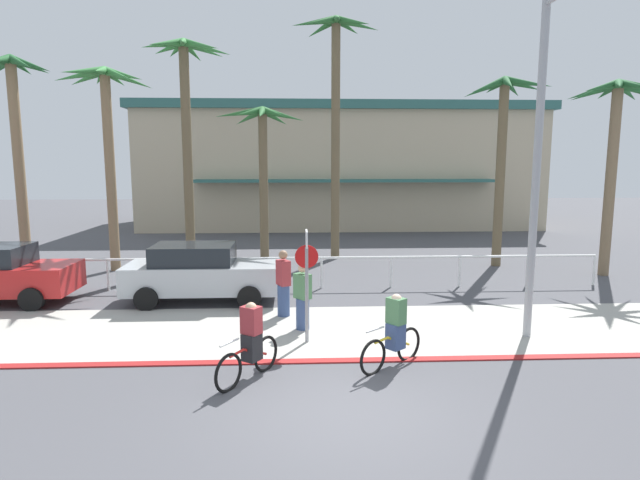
{
  "coord_description": "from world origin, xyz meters",
  "views": [
    {
      "loc": [
        -0.82,
        -8.06,
        4.06
      ],
      "look_at": [
        -0.16,
        6.0,
        1.95
      ],
      "focal_mm": 29.48,
      "sensor_mm": 36.0,
      "label": 1
    }
  ],
  "objects": [
    {
      "name": "stop_sign_bike_lane",
      "position": [
        -0.58,
        3.36,
        1.68
      ],
      "size": [
        0.52,
        0.56,
        2.56
      ],
      "color": "gray",
      "rests_on": "ground"
    },
    {
      "name": "palm_tree_6",
      "position": [
        7.08,
        11.9,
        5.41
      ],
      "size": [
        2.98,
        3.29,
        7.24
      ],
      "color": "brown",
      "rests_on": "ground"
    },
    {
      "name": "palm_tree_3",
      "position": [
        -4.84,
        12.21,
        6.57
      ],
      "size": [
        3.25,
        3.67,
        8.54
      ],
      "color": "brown",
      "rests_on": "ground"
    },
    {
      "name": "pedestrian_1",
      "position": [
        -1.15,
        5.42,
        0.83
      ],
      "size": [
        0.43,
        0.47,
        1.77
      ],
      "color": "#384C7A",
      "rests_on": "ground"
    },
    {
      "name": "car_silver_1",
      "position": [
        -3.59,
        7.06,
        0.87
      ],
      "size": [
        4.4,
        2.02,
        1.69
      ],
      "color": "#B2B7BC",
      "rests_on": "ground"
    },
    {
      "name": "ground_plane",
      "position": [
        0.0,
        10.0,
        0.0
      ],
      "size": [
        80.0,
        80.0,
        0.0
      ],
      "primitive_type": "plane",
      "color": "#4C4C51"
    },
    {
      "name": "palm_tree_1",
      "position": [
        -10.62,
        11.17,
        5.82
      ],
      "size": [
        2.91,
        3.25,
        7.72
      ],
      "color": "#846B4C",
      "rests_on": "ground"
    },
    {
      "name": "curb_paint",
      "position": [
        0.0,
        2.2,
        0.01
      ],
      "size": [
        44.0,
        0.24,
        0.03
      ],
      "primitive_type": "cube",
      "color": "maroon",
      "rests_on": "ground"
    },
    {
      "name": "palm_tree_5",
      "position": [
        0.83,
        13.81,
        7.26
      ],
      "size": [
        3.56,
        3.32,
        9.82
      ],
      "color": "brown",
      "rests_on": "ground"
    },
    {
      "name": "palm_tree_4",
      "position": [
        -2.16,
        13.6,
        4.85
      ],
      "size": [
        3.56,
        3.69,
        6.26
      ],
      "color": "brown",
      "rests_on": "ground"
    },
    {
      "name": "cyclist_red_0",
      "position": [
        -1.69,
        1.42,
        0.69
      ],
      "size": [
        1.07,
        1.54,
        1.5
      ],
      "color": "black",
      "rests_on": "ground"
    },
    {
      "name": "cyclist_yellow_1",
      "position": [
        1.12,
        1.92,
        0.69
      ],
      "size": [
        1.43,
        1.21,
        1.5
      ],
      "color": "black",
      "rests_on": "ground"
    },
    {
      "name": "building_backdrop",
      "position": [
        1.96,
        26.85,
        3.77
      ],
      "size": [
        24.57,
        11.12,
        7.5
      ],
      "color": "#BCAD8E",
      "rests_on": "ground"
    },
    {
      "name": "rail_fence",
      "position": [
        -0.0,
        8.5,
        0.83
      ],
      "size": [
        18.13,
        0.08,
        1.04
      ],
      "color": "white",
      "rests_on": "ground"
    },
    {
      "name": "palm_tree_2",
      "position": [
        -7.63,
        11.7,
        5.78
      ],
      "size": [
        3.15,
        3.31,
        7.44
      ],
      "color": "#846B4C",
      "rests_on": "ground"
    },
    {
      "name": "palm_tree_7",
      "position": [
        10.29,
        10.08,
        5.4
      ],
      "size": [
        3.28,
        3.51,
        6.87
      ],
      "color": "#756047",
      "rests_on": "ground"
    },
    {
      "name": "streetlight_curb",
      "position": [
        4.57,
        3.29,
        4.28
      ],
      "size": [
        0.24,
        2.54,
        7.5
      ],
      "color": "#9EA0A5",
      "rests_on": "ground"
    },
    {
      "name": "pedestrian_0",
      "position": [
        -0.67,
        4.28,
        0.75
      ],
      "size": [
        0.46,
        0.47,
        1.64
      ],
      "color": "#384C7A",
      "rests_on": "ground"
    },
    {
      "name": "sidewalk_strip",
      "position": [
        0.0,
        4.2,
        0.01
      ],
      "size": [
        44.0,
        4.0,
        0.02
      ],
      "primitive_type": "cube",
      "color": "#ADAAA0",
      "rests_on": "ground"
    }
  ]
}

